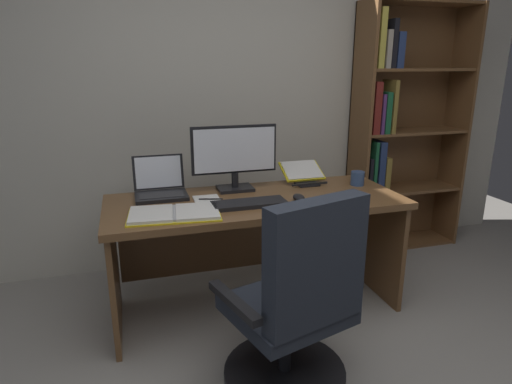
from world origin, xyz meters
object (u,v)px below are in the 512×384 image
object	(u,v)px
bookshelf	(396,133)
reading_stand_with_book	(303,173)
pen	(211,199)
open_binder	(174,214)
coffee_mug	(357,178)
keyboard	(249,204)
laptop	(160,188)
computer_mouse	(299,198)
office_chair	(297,312)
notepad	(208,201)
monitor	(235,157)
desk	(253,225)

from	to	relation	value
bookshelf	reading_stand_with_book	world-z (taller)	bookshelf
reading_stand_with_book	pen	distance (m)	0.72
open_binder	coffee_mug	world-z (taller)	coffee_mug
keyboard	reading_stand_with_book	world-z (taller)	reading_stand_with_book
laptop	computer_mouse	world-z (taller)	laptop
laptop	pen	bearing A→B (deg)	-35.85
office_chair	reading_stand_with_book	size ratio (longest dim) A/B	3.59
open_binder	notepad	bearing A→B (deg)	47.55
monitor	open_binder	distance (m)	0.61
desk	monitor	size ratio (longest dim) A/B	3.25
office_chair	coffee_mug	distance (m)	1.18
monitor	coffee_mug	bearing A→B (deg)	-8.73
office_chair	notepad	xyz separation A→B (m)	(-0.26, 0.77, 0.32)
monitor	pen	xyz separation A→B (m)	(-0.19, -0.19, -0.20)
pen	coffee_mug	world-z (taller)	coffee_mug
open_binder	pen	size ratio (longest dim) A/B	3.61
bookshelf	coffee_mug	size ratio (longest dim) A/B	21.23
laptop	reading_stand_with_book	world-z (taller)	laptop
monitor	office_chair	bearing A→B (deg)	-87.28
desk	bookshelf	xyz separation A→B (m)	(1.36, 0.57, 0.43)
reading_stand_with_book	open_binder	size ratio (longest dim) A/B	0.54
desk	pen	distance (m)	0.34
office_chair	reading_stand_with_book	distance (m)	1.17
desk	laptop	size ratio (longest dim) A/B	5.71
bookshelf	open_binder	size ratio (longest dim) A/B	3.83
keyboard	computer_mouse	xyz separation A→B (m)	(0.30, 0.00, 0.01)
monitor	notepad	bearing A→B (deg)	-137.43
bookshelf	open_binder	bearing A→B (deg)	-156.43
laptop	notepad	world-z (taller)	laptop
office_chair	monitor	world-z (taller)	monitor
laptop	keyboard	bearing A→B (deg)	-35.90
pen	reading_stand_with_book	bearing A→B (deg)	20.04
monitor	computer_mouse	distance (m)	0.49
monitor	laptop	world-z (taller)	monitor
bookshelf	reading_stand_with_book	xyz separation A→B (m)	(-0.95, -0.37, -0.17)
office_chair	laptop	size ratio (longest dim) A/B	3.19
notepad	reading_stand_with_book	bearing A→B (deg)	19.51
computer_mouse	reading_stand_with_book	size ratio (longest dim) A/B	0.38
desk	bookshelf	distance (m)	1.53
desk	open_binder	bearing A→B (deg)	-154.18
reading_stand_with_book	bookshelf	bearing A→B (deg)	21.51
reading_stand_with_book	open_binder	xyz separation A→B (m)	(-0.91, -0.44, -0.05)
reading_stand_with_book	pen	xyz separation A→B (m)	(-0.68, -0.25, -0.05)
monitor	computer_mouse	bearing A→B (deg)	-48.08
keyboard	open_binder	bearing A→B (deg)	-173.28
computer_mouse	open_binder	distance (m)	0.73
coffee_mug	bookshelf	bearing A→B (deg)	40.87
office_chair	coffee_mug	size ratio (longest dim) A/B	10.70
reading_stand_with_book	open_binder	distance (m)	1.01
office_chair	computer_mouse	world-z (taller)	office_chair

